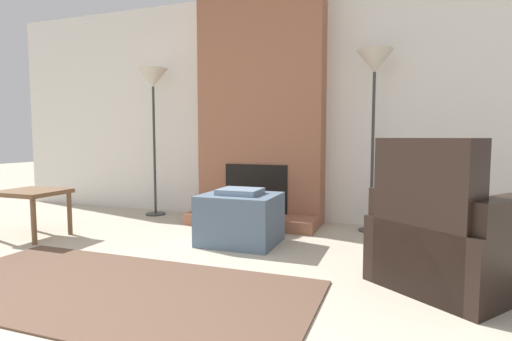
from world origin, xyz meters
The scene contains 8 objects.
wall_back centered at (0.00, 3.32, 1.30)m, with size 7.27×0.06×2.60m, color silver.
fireplace centered at (0.00, 3.12, 1.23)m, with size 1.43×0.68×2.60m.
ottoman centered at (0.16, 2.14, 0.23)m, with size 0.67×0.57×0.50m.
armchair centered at (1.80, 1.61, 0.30)m, with size 1.12×1.12×0.95m.
side_table centered at (-1.79, 1.67, 0.38)m, with size 0.57×0.49×0.46m.
floor_lamp_left centered at (-1.34, 3.02, 1.58)m, with size 0.36×0.36×1.78m.
floor_lamp_right centered at (1.23, 3.02, 1.61)m, with size 0.36×0.36×1.82m.
area_rug centered at (-0.18, 0.84, 0.01)m, with size 2.54×1.20×0.01m, color brown.
Camera 1 is at (1.50, -1.14, 0.96)m, focal length 28.00 mm.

